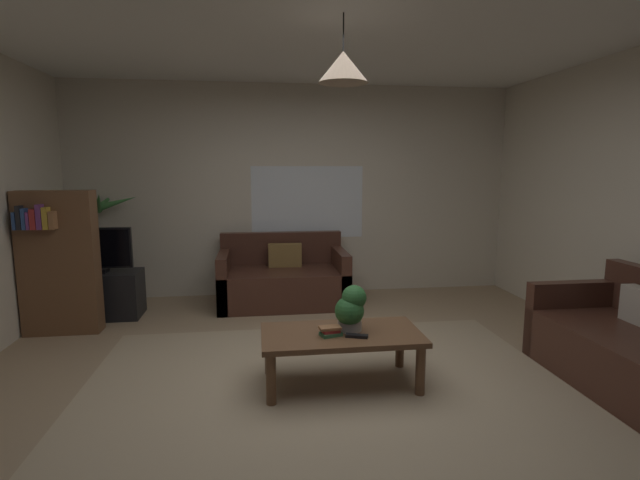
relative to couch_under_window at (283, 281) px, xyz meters
The scene contains 19 objects.
floor 2.19m from the couch_under_window, 84.85° to the right, with size 5.53×5.31×0.02m, color #9E8466.
rug 2.39m from the couch_under_window, 85.29° to the right, with size 3.59×2.92×0.01m, color tan.
wall_back 1.18m from the couch_under_window, 69.39° to the left, with size 5.65×0.06×2.64m, color beige.
ceiling 3.22m from the couch_under_window, 84.85° to the right, with size 5.53×5.31×0.02m, color white.
window_pane 1.08m from the couch_under_window, 54.34° to the left, with size 1.42×0.01×0.91m, color white.
couch_under_window is the anchor object (origin of this frame).
couch_right_side 3.54m from the couch_under_window, 45.68° to the right, with size 0.85×1.46×0.82m.
coffee_table 2.22m from the couch_under_window, 81.96° to the right, with size 1.18×0.61×0.41m.
book_on_table_0 2.27m from the couch_under_window, 84.39° to the right, with size 0.15×0.10×0.03m, color #387247.
book_on_table_1 2.28m from the couch_under_window, 84.42° to the right, with size 0.12×0.08×0.02m, color #B22D2D.
book_on_table_2 2.28m from the couch_under_window, 84.56° to the right, with size 0.15×0.09×0.02m, color #99663F.
remote_on_table_0 2.36m from the couch_under_window, 80.17° to the right, with size 0.05×0.16×0.02m, color black.
remote_on_table_1 2.19m from the couch_under_window, 80.12° to the right, with size 0.05×0.16×0.02m, color black.
potted_plant_on_table 2.22m from the couch_under_window, 79.85° to the right, with size 0.24×0.23×0.35m.
tv_stand 2.04m from the couch_under_window, behind, with size 0.90×0.44×0.50m, color black.
tv 2.09m from the couch_under_window, behind, with size 0.77×0.16×0.48m.
potted_palm_corner 2.23m from the couch_under_window, behind, with size 0.99×0.82×1.40m.
bookshelf_corner 2.36m from the couch_under_window, 161.67° to the right, with size 0.70×0.31×1.40m.
pendant_lamp 3.00m from the couch_under_window, 81.96° to the right, with size 0.35×0.35×0.46m.
Camera 1 is at (-0.49, -3.32, 1.61)m, focal length 26.43 mm.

